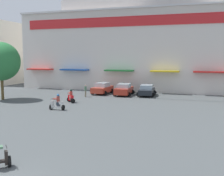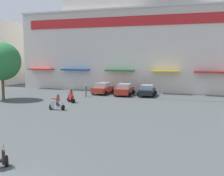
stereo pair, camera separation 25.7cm
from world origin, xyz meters
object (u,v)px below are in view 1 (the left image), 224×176
object	(u,v)px
scooter_rider_1	(57,103)
plaza_tree_0	(1,61)
pedestrian_0	(85,90)
parked_car_2	(147,90)
scooter_rider_0	(71,97)
parked_car_0	(102,88)
parked_car_1	(124,89)

from	to	relation	value
scooter_rider_1	plaza_tree_0	bearing A→B (deg)	158.91
pedestrian_0	plaza_tree_0	bearing A→B (deg)	-149.56
parked_car_2	scooter_rider_0	xyz separation A→B (m)	(-7.19, -7.72, -0.11)
parked_car_0	parked_car_1	size ratio (longest dim) A/B	0.97
parked_car_2	scooter_rider_0	distance (m)	10.55
parked_car_2	plaza_tree_0	bearing A→B (deg)	-152.12
parked_car_2	pedestrian_0	xyz separation A→B (m)	(-7.29, -3.35, 0.17)
scooter_rider_1	pedestrian_0	world-z (taller)	scooter_rider_1
parked_car_0	scooter_rider_0	world-z (taller)	parked_car_0
plaza_tree_0	parked_car_0	bearing A→B (deg)	40.66
parked_car_1	scooter_rider_0	world-z (taller)	parked_car_1
parked_car_0	parked_car_2	world-z (taller)	parked_car_0
parked_car_0	plaza_tree_0	bearing A→B (deg)	-139.34
parked_car_1	scooter_rider_0	bearing A→B (deg)	-120.07
parked_car_0	scooter_rider_1	distance (m)	11.96
scooter_rider_0	pedestrian_0	xyz separation A→B (m)	(-0.09, 4.37, 0.28)
parked_car_2	scooter_rider_1	xyz separation A→B (m)	(-6.52, -12.01, -0.08)
pedestrian_0	scooter_rider_1	bearing A→B (deg)	-84.92
parked_car_2	scooter_rider_0	bearing A→B (deg)	-132.98
parked_car_0	scooter_rider_0	bearing A→B (deg)	-97.60
parked_car_1	parked_car_2	distance (m)	3.01
parked_car_2	scooter_rider_0	world-z (taller)	scooter_rider_0
pedestrian_0	parked_car_2	bearing A→B (deg)	24.71
plaza_tree_0	parked_car_0	xyz separation A→B (m)	(9.71, 8.34, -3.79)
parked_car_2	parked_car_1	bearing A→B (deg)	-171.58
plaza_tree_0	pedestrian_0	world-z (taller)	plaza_tree_0
scooter_rider_1	pedestrian_0	xyz separation A→B (m)	(-0.77, 8.66, 0.25)
plaza_tree_0	parked_car_0	size ratio (longest dim) A/B	1.64
parked_car_0	parked_car_2	bearing A→B (deg)	0.57
plaza_tree_0	parked_car_1	xyz separation A→B (m)	(12.90, 7.96, -3.79)
parked_car_0	pedestrian_0	size ratio (longest dim) A/B	2.66
parked_car_0	pedestrian_0	bearing A→B (deg)	-108.72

